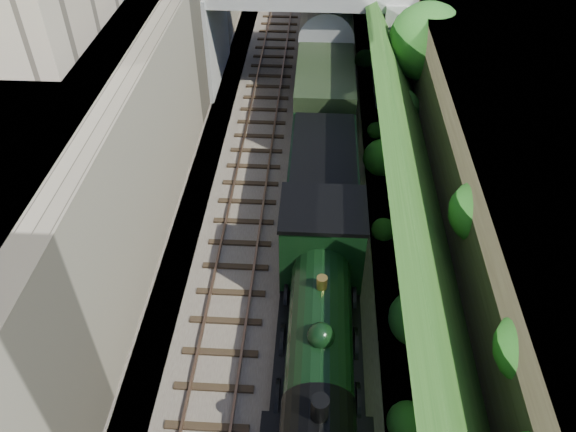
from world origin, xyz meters
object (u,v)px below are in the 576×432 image
(tree, at_px, (428,43))
(locomotive, at_px, (320,322))
(tender, at_px, (322,183))
(road_bridge, at_px, (322,13))

(tree, height_order, locomotive, tree)
(tree, relative_size, tender, 1.10)
(road_bridge, xyz_separation_m, locomotive, (0.26, -19.26, -2.18))
(tree, xyz_separation_m, tender, (-4.71, -7.01, -3.03))
(locomotive, height_order, tender, locomotive)
(road_bridge, bearing_deg, tender, -88.77)
(locomotive, bearing_deg, tender, 90.00)
(tree, bearing_deg, tender, -123.92)
(tender, bearing_deg, road_bridge, 91.23)
(road_bridge, bearing_deg, locomotive, -89.24)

